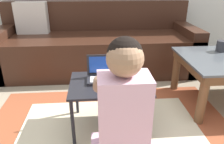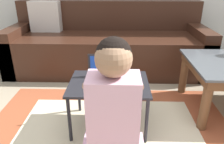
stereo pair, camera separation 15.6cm
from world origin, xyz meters
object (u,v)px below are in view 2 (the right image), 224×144
laptop (103,75)px  person_seated (113,121)px  couch (107,46)px  computer_mouse (127,82)px  laptop_desk (109,88)px

laptop → person_seated: 0.49m
couch → computer_mouse: (0.20, -1.20, 0.11)m
computer_mouse → laptop_desk: bearing=168.4°
laptop_desk → person_seated: (0.04, -0.43, 0.03)m
computer_mouse → person_seated: person_seated is taller
couch → laptop: 1.13m
laptop_desk → couch: bearing=93.6°
laptop → computer_mouse: 0.18m
computer_mouse → person_seated: 0.42m
laptop_desk → person_seated: bearing=-84.8°
couch → computer_mouse: 1.22m
couch → laptop: couch is taller
laptop_desk → person_seated: 0.44m
computer_mouse → person_seated: (-0.09, -0.41, -0.02)m
laptop → couch: bearing=91.7°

